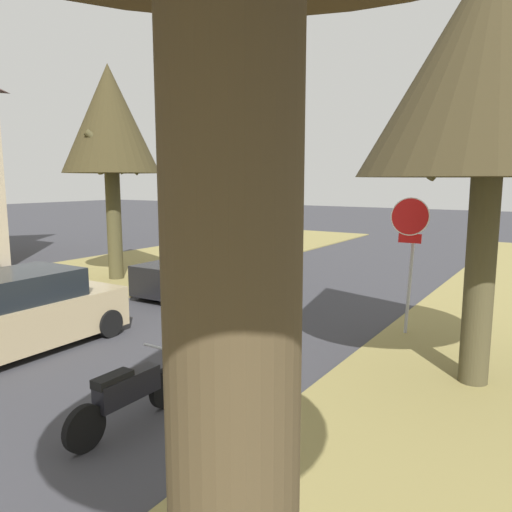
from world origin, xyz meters
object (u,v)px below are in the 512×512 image
object	(u,v)px
street_tree_left_mid_b	(110,122)
stop_sign_far	(410,236)
parked_sedan_tan	(14,316)
parked_motorcycle	(127,394)
parked_sedan_black	(204,267)
street_tree_right_mid_a	(495,61)

from	to	relation	value
street_tree_left_mid_b	stop_sign_far	bearing A→B (deg)	-4.35
parked_sedan_tan	parked_motorcycle	xyz separation A→B (m)	(4.18, -0.95, -0.24)
parked_sedan_black	street_tree_left_mid_b	bearing A→B (deg)	-175.12
stop_sign_far	street_tree_left_mid_b	xyz separation A→B (m)	(-10.03, 0.76, 3.05)
parked_sedan_tan	street_tree_right_mid_a	bearing A→B (deg)	21.87
street_tree_right_mid_a	parked_motorcycle	distance (m)	7.23
parked_sedan_tan	stop_sign_far	bearing A→B (deg)	40.15
parked_sedan_tan	parked_sedan_black	bearing A→B (deg)	92.44
parked_sedan_black	parked_motorcycle	size ratio (longest dim) A/B	2.16
street_tree_left_mid_b	parked_motorcycle	distance (m)	11.62
street_tree_left_mid_b	parked_motorcycle	xyz separation A→B (m)	(8.03, -6.93, -4.74)
parked_sedan_tan	parked_sedan_black	xyz separation A→B (m)	(-0.27, 6.29, 0.00)
parked_sedan_tan	parked_motorcycle	bearing A→B (deg)	-12.79
stop_sign_far	parked_sedan_tan	bearing A→B (deg)	-139.85
street_tree_left_mid_b	parked_sedan_tan	xyz separation A→B (m)	(3.85, -5.98, -4.50)
street_tree_left_mid_b	parked_sedan_black	world-z (taller)	street_tree_left_mid_b
street_tree_left_mid_b	parked_sedan_black	bearing A→B (deg)	4.88
street_tree_left_mid_b	parked_sedan_tan	distance (m)	8.42
street_tree_left_mid_b	parked_sedan_black	xyz separation A→B (m)	(3.58, 0.31, -4.50)
parked_sedan_black	parked_motorcycle	xyz separation A→B (m)	(4.45, -7.24, -0.24)
parked_sedan_black	parked_sedan_tan	bearing A→B (deg)	-87.56
parked_sedan_tan	parked_sedan_black	world-z (taller)	same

